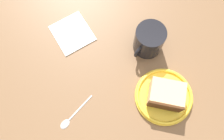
{
  "coord_description": "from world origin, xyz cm",
  "views": [
    {
      "loc": [
        9.03,
        15.95,
        64.91
      ],
      "look_at": [
        5.31,
        -4.32,
        3.0
      ],
      "focal_mm": 37.37,
      "sensor_mm": 36.0,
      "label": 1
    }
  ],
  "objects_px": {
    "teaspoon": "(70,119)",
    "small_plate": "(164,96)",
    "cake_slice": "(166,95)",
    "folded_napkin": "(72,33)",
    "tea_mug": "(149,40)"
  },
  "relations": [
    {
      "from": "teaspoon",
      "to": "folded_napkin",
      "type": "distance_m",
      "value": 0.26
    },
    {
      "from": "folded_napkin",
      "to": "tea_mug",
      "type": "bearing_deg",
      "value": 158.48
    },
    {
      "from": "cake_slice",
      "to": "teaspoon",
      "type": "distance_m",
      "value": 0.27
    },
    {
      "from": "teaspoon",
      "to": "tea_mug",
      "type": "bearing_deg",
      "value": -145.86
    },
    {
      "from": "small_plate",
      "to": "cake_slice",
      "type": "height_order",
      "value": "cake_slice"
    },
    {
      "from": "small_plate",
      "to": "folded_napkin",
      "type": "distance_m",
      "value": 0.33
    },
    {
      "from": "cake_slice",
      "to": "small_plate",
      "type": "bearing_deg",
      "value": -112.03
    },
    {
      "from": "cake_slice",
      "to": "folded_napkin",
      "type": "xyz_separation_m",
      "value": [
        0.23,
        -0.25,
        -0.04
      ]
    },
    {
      "from": "cake_slice",
      "to": "tea_mug",
      "type": "bearing_deg",
      "value": -86.6
    },
    {
      "from": "cake_slice",
      "to": "folded_napkin",
      "type": "relative_size",
      "value": 0.94
    },
    {
      "from": "tea_mug",
      "to": "folded_napkin",
      "type": "bearing_deg",
      "value": -21.52
    },
    {
      "from": "teaspoon",
      "to": "small_plate",
      "type": "bearing_deg",
      "value": -177.14
    },
    {
      "from": "small_plate",
      "to": "teaspoon",
      "type": "relative_size",
      "value": 1.57
    },
    {
      "from": "small_plate",
      "to": "teaspoon",
      "type": "distance_m",
      "value": 0.27
    },
    {
      "from": "teaspoon",
      "to": "cake_slice",
      "type": "bearing_deg",
      "value": -177.67
    }
  ]
}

